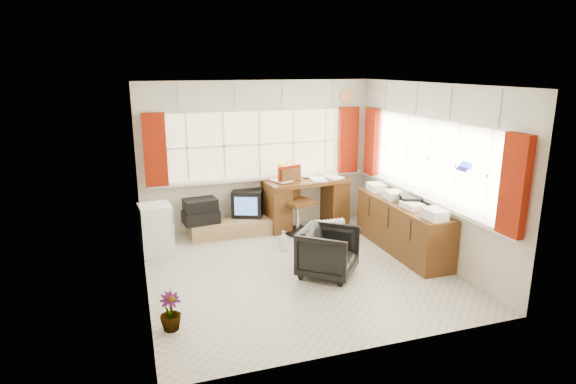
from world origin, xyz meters
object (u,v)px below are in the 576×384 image
tv_bench (233,227)px  desk_lamp (294,165)px  office_chair (328,252)px  mini_fridge (156,230)px  desk (305,200)px  credenza (402,226)px  task_chair (293,197)px  crt_tv (248,202)px  radiator (331,242)px

tv_bench → desk_lamp: bearing=-0.7°
office_chair → mini_fridge: bearing=94.7°
desk → tv_bench: (-1.31, -0.08, -0.34)m
desk → credenza: (0.97, -1.60, -0.07)m
desk_lamp → office_chair: bearing=-95.8°
desk_lamp → mini_fridge: bearing=-168.5°
task_chair → tv_bench: bearing=172.2°
mini_fridge → task_chair: bearing=8.7°
task_chair → desk_lamp: bearing=66.9°
task_chair → credenza: task_chair is taller
desk_lamp → desk: bearing=21.5°
task_chair → mini_fridge: size_ratio=1.45×
office_chair → crt_tv: (-0.56, 2.17, 0.15)m
office_chair → radiator: (0.30, 0.59, -0.10)m
desk_lamp → task_chair: bearing=-113.1°
desk → desk_lamp: desk_lamp is taller
task_chair → radiator: task_chair is taller
tv_bench → mini_fridge: mini_fridge is taller
tv_bench → credenza: bearing=-33.7°
office_chair → credenza: size_ratio=0.36×
credenza → desk: bearing=121.2°
office_chair → credenza: (1.41, 0.47, 0.07)m
office_chair → tv_bench: office_chair is taller
crt_tv → mini_fridge: 1.70m
crt_tv → mini_fridge: (-1.56, -0.67, -0.09)m
desk → task_chair: task_chair is taller
tv_bench → crt_tv: size_ratio=2.23×
crt_tv → desk: bearing=-5.9°
radiator → crt_tv: size_ratio=0.90×
desk_lamp → radiator: 1.65m
task_chair → tv_bench: (-1.02, 0.14, -0.46)m
desk_lamp → task_chair: (-0.05, -0.13, -0.53)m
task_chair → radiator: size_ratio=1.97×
task_chair → office_chair: 1.87m
desk_lamp → radiator: bearing=-85.7°
office_chair → credenza: credenza is taller
task_chair → tv_bench: size_ratio=0.79×
desk_lamp → mini_fridge: size_ratio=0.55×
desk → crt_tv: (-1.00, 0.10, 0.01)m
tv_bench → mini_fridge: 1.37m
radiator → credenza: credenza is taller
mini_fridge → radiator: bearing=-20.6°
mini_fridge → desk: bearing=12.5°
desk_lamp → credenza: (1.21, -1.51, -0.73)m
radiator → crt_tv: bearing=118.8°
task_chair → office_chair: bearing=-94.5°
desk → radiator: bearing=-95.1°
desk → tv_bench: size_ratio=1.08×
credenza → radiator: bearing=173.7°
office_chair → radiator: bearing=12.6°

